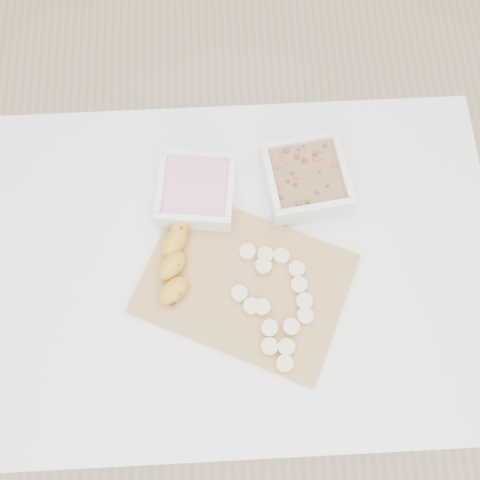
{
  "coord_description": "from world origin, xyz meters",
  "views": [
    {
      "loc": [
        -0.01,
        -0.27,
        1.74
      ],
      "look_at": [
        0.0,
        0.03,
        0.81
      ],
      "focal_mm": 40.0,
      "sensor_mm": 36.0,
      "label": 1
    }
  ],
  "objects_px": {
    "bowl_yogurt": "(197,192)",
    "banana": "(181,248)",
    "table": "(241,276)",
    "bowl_granola": "(305,180)",
    "cutting_board": "(245,284)"
  },
  "relations": [
    {
      "from": "table",
      "to": "bowl_granola",
      "type": "xyz_separation_m",
      "value": [
        0.13,
        0.15,
        0.13
      ]
    },
    {
      "from": "cutting_board",
      "to": "bowl_yogurt",
      "type": "bearing_deg",
      "value": 115.04
    },
    {
      "from": "table",
      "to": "bowl_granola",
      "type": "relative_size",
      "value": 5.77
    },
    {
      "from": "bowl_yogurt",
      "to": "banana",
      "type": "xyz_separation_m",
      "value": [
        -0.03,
        -0.11,
        -0.0
      ]
    },
    {
      "from": "bowl_yogurt",
      "to": "banana",
      "type": "distance_m",
      "value": 0.12
    },
    {
      "from": "banana",
      "to": "cutting_board",
      "type": "bearing_deg",
      "value": -2.55
    },
    {
      "from": "bowl_yogurt",
      "to": "table",
      "type": "bearing_deg",
      "value": -60.79
    },
    {
      "from": "bowl_yogurt",
      "to": "bowl_granola",
      "type": "distance_m",
      "value": 0.21
    },
    {
      "from": "bowl_yogurt",
      "to": "cutting_board",
      "type": "bearing_deg",
      "value": -64.96
    },
    {
      "from": "table",
      "to": "bowl_yogurt",
      "type": "bearing_deg",
      "value": 119.21
    },
    {
      "from": "table",
      "to": "bowl_yogurt",
      "type": "height_order",
      "value": "bowl_yogurt"
    },
    {
      "from": "bowl_granola",
      "to": "banana",
      "type": "bearing_deg",
      "value": -152.63
    },
    {
      "from": "bowl_yogurt",
      "to": "banana",
      "type": "relative_size",
      "value": 0.7
    },
    {
      "from": "bowl_granola",
      "to": "cutting_board",
      "type": "bearing_deg",
      "value": -123.43
    },
    {
      "from": "table",
      "to": "cutting_board",
      "type": "height_order",
      "value": "cutting_board"
    }
  ]
}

